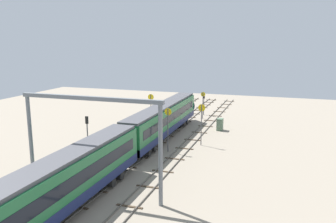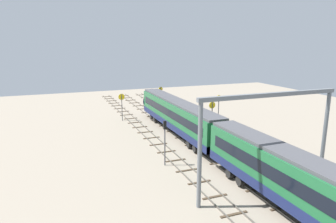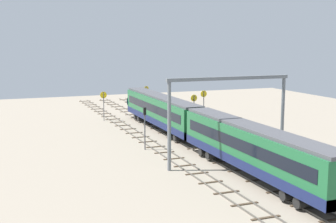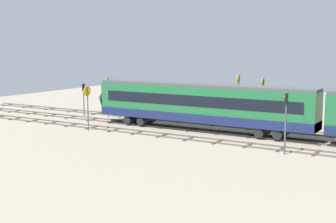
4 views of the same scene
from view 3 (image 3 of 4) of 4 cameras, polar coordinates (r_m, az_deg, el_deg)
ground_plane at (r=62.27m, az=0.34°, el=-2.95°), size 96.69×96.69×0.00m
track_near_foreground at (r=63.91m, az=3.92°, el=-2.60°), size 80.69×2.40×0.16m
track_with_train at (r=62.26m, az=0.34°, el=-2.89°), size 80.69×2.40×0.16m
track_middle at (r=60.86m, az=-3.43°, el=-3.18°), size 80.69×2.40×0.16m
train at (r=54.66m, az=3.34°, el=-1.79°), size 50.40×3.24×4.80m
overhead_gantry at (r=47.02m, az=7.61°, el=1.12°), size 0.40×13.68×9.12m
speed_sign_near_foreground at (r=73.43m, az=-8.02°, el=1.29°), size 0.14×1.07×4.69m
speed_sign_mid_trackside at (r=61.02m, az=3.25°, el=0.23°), size 0.14×0.90×5.62m
speed_sign_far_trackside at (r=66.04m, az=4.46°, el=0.92°), size 0.14×0.96×5.62m
speed_sign_distant_end at (r=79.48m, az=-2.70°, el=1.89°), size 0.14×0.81×4.91m
signal_light_trackside_approach at (r=82.61m, az=-3.84°, el=1.85°), size 0.31×0.32×4.07m
signal_light_trackside_departure at (r=53.45m, az=-2.91°, el=-1.36°), size 0.31×0.32×5.04m
relay_cabinet at (r=74.76m, az=2.23°, el=-0.23°), size 1.20×0.90×1.88m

